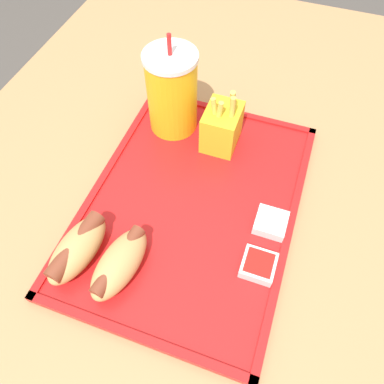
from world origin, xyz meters
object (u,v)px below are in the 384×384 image
(soda_cup, at_px, (172,92))
(sauce_cup_ketchup, at_px, (258,265))
(hot_dog_far, at_px, (77,248))
(hot_dog_near, at_px, (119,263))
(sauce_cup_mayo, at_px, (271,222))
(fries_carton, at_px, (222,127))

(soda_cup, xyz_separation_m, sauce_cup_ketchup, (-0.23, -0.22, -0.07))
(soda_cup, relative_size, hot_dog_far, 1.51)
(hot_dog_near, height_order, sauce_cup_mayo, hot_dog_near)
(hot_dog_near, height_order, sauce_cup_ketchup, hot_dog_near)
(soda_cup, distance_m, hot_dog_far, 0.30)
(hot_dog_far, distance_m, fries_carton, 0.31)
(fries_carton, xyz_separation_m, sauce_cup_ketchup, (-0.21, -0.12, -0.03))
(soda_cup, bearing_deg, sauce_cup_mayo, -125.09)
(hot_dog_near, xyz_separation_m, fries_carton, (0.28, -0.06, 0.01))
(hot_dog_near, relative_size, sauce_cup_mayo, 2.59)
(soda_cup, height_order, hot_dog_far, soda_cup)
(hot_dog_near, distance_m, fries_carton, 0.29)
(hot_dog_far, relative_size, hot_dog_near, 1.00)
(soda_cup, bearing_deg, hot_dog_near, -173.30)
(soda_cup, xyz_separation_m, hot_dog_far, (-0.30, 0.03, -0.05))
(soda_cup, relative_size, fries_carton, 1.58)
(fries_carton, height_order, sauce_cup_mayo, fries_carton)
(fries_carton, distance_m, sauce_cup_ketchup, 0.25)
(soda_cup, distance_m, sauce_cup_mayo, 0.28)
(fries_carton, bearing_deg, sauce_cup_ketchup, -150.34)
(hot_dog_near, relative_size, fries_carton, 1.05)
(fries_carton, bearing_deg, hot_dog_near, 167.77)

